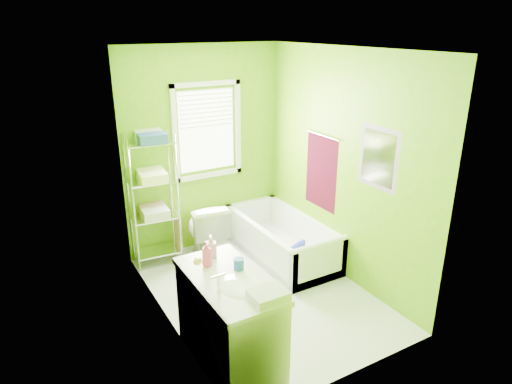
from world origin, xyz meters
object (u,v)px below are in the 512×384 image
bathtub (283,245)px  toilet (206,231)px  wire_shelf_unit (154,185)px  vanity (230,318)px

bathtub → toilet: toilet is taller
bathtub → wire_shelf_unit: bearing=154.0°
toilet → bathtub: bearing=163.0°
toilet → wire_shelf_unit: bearing=-18.0°
toilet → vanity: (-0.57, -1.80, 0.05)m
toilet → wire_shelf_unit: (-0.53, 0.26, 0.61)m
vanity → wire_shelf_unit: bearing=88.8°
wire_shelf_unit → bathtub: bearing=-26.0°
bathtub → wire_shelf_unit: size_ratio=0.99×
bathtub → wire_shelf_unit: (-1.40, 0.68, 0.84)m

